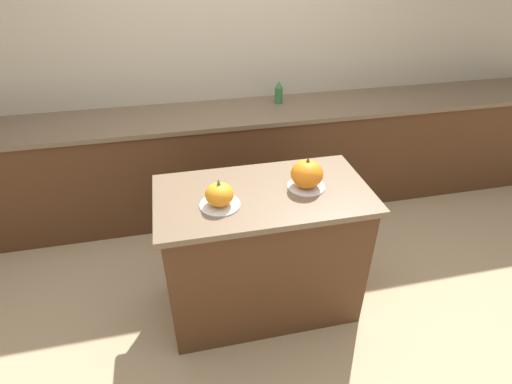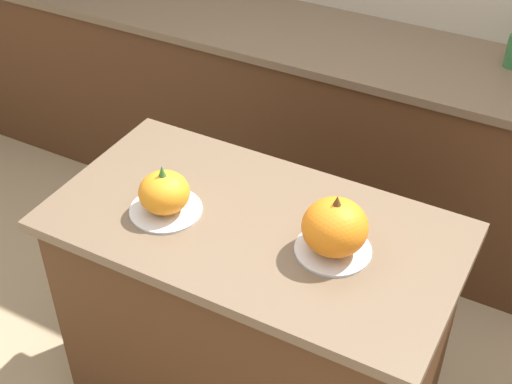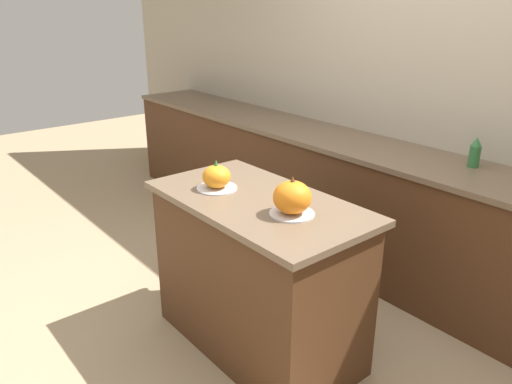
% 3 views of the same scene
% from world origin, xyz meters
% --- Properties ---
extents(ground_plane, '(12.00, 12.00, 0.00)m').
position_xyz_m(ground_plane, '(0.00, 0.00, 0.00)').
color(ground_plane, tan).
extents(wall_back, '(8.00, 0.06, 2.50)m').
position_xyz_m(wall_back, '(0.00, 1.53, 1.25)').
color(wall_back, '#B2A893').
rests_on(wall_back, ground_plane).
extents(kitchen_island, '(1.21, 0.65, 0.89)m').
position_xyz_m(kitchen_island, '(0.00, 0.00, 0.45)').
color(kitchen_island, '#4C2D19').
rests_on(kitchen_island, ground_plane).
extents(back_counter, '(6.00, 0.60, 0.90)m').
position_xyz_m(back_counter, '(0.00, 1.20, 0.45)').
color(back_counter, '#4C2D19').
rests_on(back_counter, ground_plane).
extents(pumpkin_cake_left, '(0.22, 0.22, 0.16)m').
position_xyz_m(pumpkin_cake_left, '(-0.25, -0.08, 0.95)').
color(pumpkin_cake_left, silver).
rests_on(pumpkin_cake_left, kitchen_island).
extents(pumpkin_cake_right, '(0.22, 0.22, 0.19)m').
position_xyz_m(pumpkin_cake_right, '(0.25, 0.00, 0.97)').
color(pumpkin_cake_right, silver).
rests_on(pumpkin_cake_right, kitchen_island).
extents(bottle_tall, '(0.07, 0.07, 0.19)m').
position_xyz_m(bottle_tall, '(0.44, 1.31, 0.99)').
color(bottle_tall, '#2D6B38').
rests_on(bottle_tall, back_counter).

